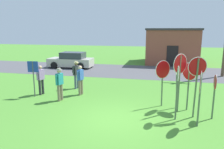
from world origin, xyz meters
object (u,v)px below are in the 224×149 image
info_panel_leftmost (33,72)px  person_near_signs (60,82)px  person_in_teal (41,78)px  stop_sign_leaning_left (177,73)px  stop_sign_rear_left (197,76)px  stop_sign_leaning_right (215,90)px  stop_sign_low_front (163,75)px  stop_sign_rear_right (200,89)px  stop_sign_far_back (180,72)px  stop_sign_nearest (177,84)px  stop_sign_center_cluster (189,78)px  person_holding_notes (80,79)px  parked_car_on_street (71,61)px  person_in_dark_shirt (76,73)px

info_panel_leftmost → person_near_signs: bearing=-11.4°
info_panel_leftmost → person_in_teal: bearing=68.8°
stop_sign_leaning_left → person_near_signs: bearing=-177.6°
stop_sign_rear_left → stop_sign_leaning_right: (0.74, 0.04, -0.52)m
stop_sign_low_front → person_in_teal: bearing=176.6°
stop_sign_rear_right → info_panel_leftmost: stop_sign_rear_right is taller
stop_sign_rear_left → stop_sign_far_back: bearing=136.2°
stop_sign_rear_left → stop_sign_nearest: (-0.76, -0.35, -0.28)m
stop_sign_center_cluster → person_in_teal: 7.93m
info_panel_leftmost → stop_sign_center_cluster: bearing=-2.1°
stop_sign_far_back → person_holding_notes: (-5.22, 1.46, -0.90)m
parked_car_on_street → person_in_dark_shirt: person_in_dark_shirt is taller
stop_sign_leaning_left → person_in_teal: bearing=175.9°
parked_car_on_street → stop_sign_far_back: 13.60m
stop_sign_leaning_left → stop_sign_far_back: stop_sign_far_back is taller
stop_sign_leaning_right → person_in_dark_shirt: bearing=156.1°
stop_sign_rear_left → stop_sign_center_cluster: size_ratio=1.17×
stop_sign_leaning_left → stop_sign_center_cluster: stop_sign_leaning_left is taller
stop_sign_rear_left → stop_sign_nearest: size_ratio=1.15×
stop_sign_low_front → person_in_dark_shirt: stop_sign_low_front is taller
stop_sign_far_back → stop_sign_center_cluster: bearing=33.8°
stop_sign_nearest → person_in_dark_shirt: bearing=148.0°
parked_car_on_street → stop_sign_rear_right: (9.97, -11.25, 0.81)m
stop_sign_far_back → stop_sign_center_cluster: (0.44, 0.29, -0.32)m
stop_sign_low_front → stop_sign_rear_right: (1.35, -2.05, -0.05)m
stop_sign_center_cluster → stop_sign_far_back: bearing=-146.2°
stop_sign_leaning_left → stop_sign_far_back: bearing=-82.8°
parked_car_on_street → stop_sign_rear_right: stop_sign_rear_right is taller
info_panel_leftmost → person_holding_notes: bearing=19.9°
stop_sign_far_back → stop_sign_center_cluster: stop_sign_far_back is taller
person_holding_notes → info_panel_leftmost: size_ratio=0.85×
stop_sign_leaning_left → stop_sign_center_cluster: size_ratio=1.10×
stop_sign_leaning_right → person_in_teal: 8.94m
person_near_signs → stop_sign_rear_left: bearing=-7.3°
parked_car_on_street → person_holding_notes: (4.12, -8.36, 0.26)m
stop_sign_leaning_left → person_holding_notes: (-5.16, 0.97, -0.74)m
parked_car_on_street → person_in_dark_shirt: bearing=-64.6°
stop_sign_far_back → person_in_dark_shirt: size_ratio=1.52×
stop_sign_leaning_left → stop_sign_leaning_right: 1.80m
person_in_teal → person_holding_notes: size_ratio=1.00×
stop_sign_leaning_left → person_in_teal: size_ratio=1.45×
stop_sign_leaning_right → stop_sign_nearest: size_ratio=0.83×
stop_sign_nearest → stop_sign_center_cluster: 1.37m
stop_sign_rear_right → person_holding_notes: stop_sign_rear_right is taller
stop_sign_leaning_right → info_panel_leftmost: info_panel_leftmost is taller
stop_sign_rear_right → person_near_signs: size_ratio=1.25×
stop_sign_rear_left → stop_sign_center_cluster: (-0.18, 0.88, -0.26)m
stop_sign_low_front → person_holding_notes: size_ratio=1.33×
stop_sign_rear_right → person_holding_notes: bearing=153.7°
person_holding_notes → stop_sign_leaning_left: bearing=-10.7°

